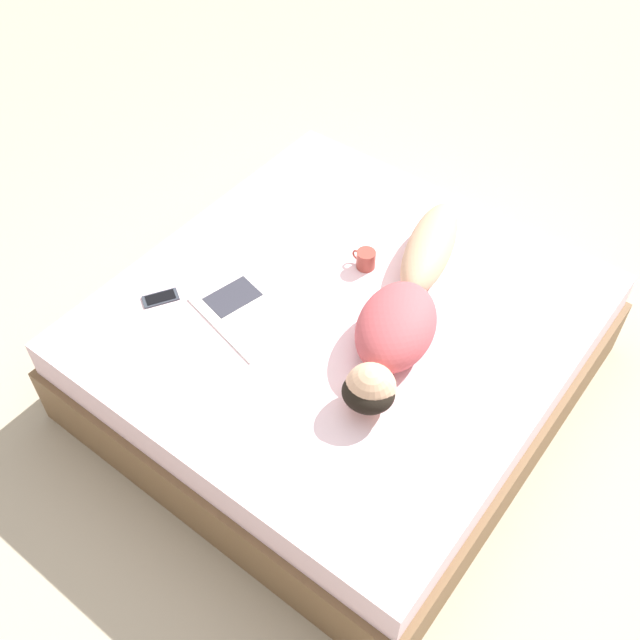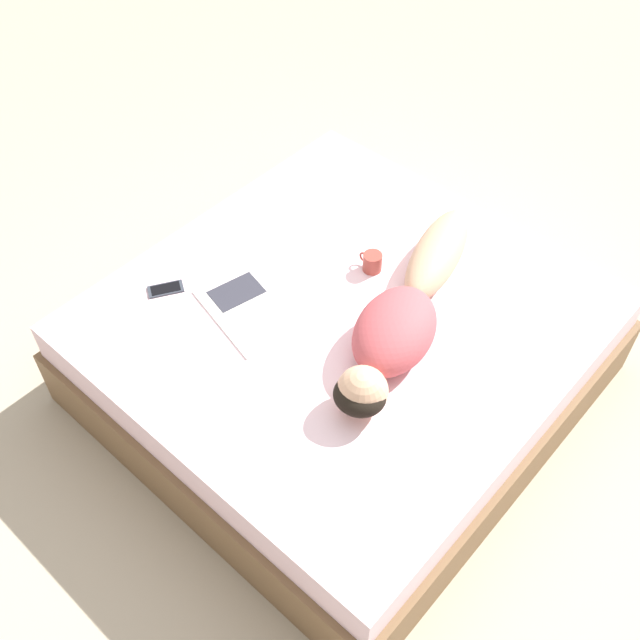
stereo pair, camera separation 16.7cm
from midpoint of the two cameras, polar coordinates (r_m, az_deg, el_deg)
ground_plane at (r=3.73m, az=3.01°, el=-4.82°), size 12.00×12.00×0.00m
bed at (r=3.52m, az=3.18°, el=-2.29°), size 1.98×2.04×0.53m
person at (r=3.20m, az=7.93°, el=0.44°), size 0.58×1.32×0.21m
open_magazine at (r=3.33m, az=-3.95°, el=0.89°), size 0.54×0.43×0.01m
coffee_mug at (r=3.48m, az=5.37°, el=4.40°), size 0.12×0.09×0.09m
cell_phone at (r=3.45m, az=-10.32°, el=2.30°), size 0.15×0.18×0.01m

